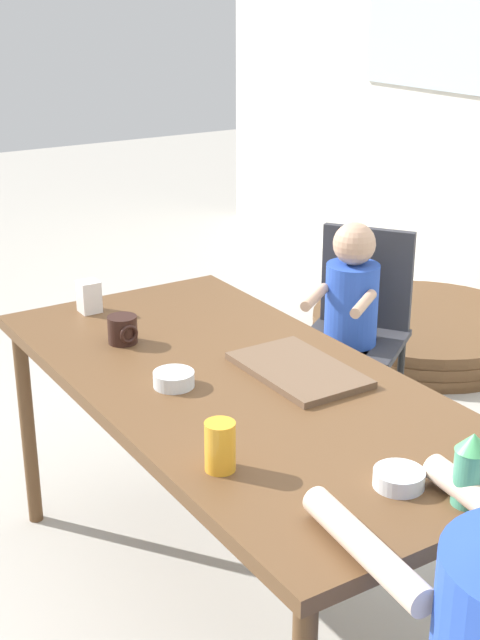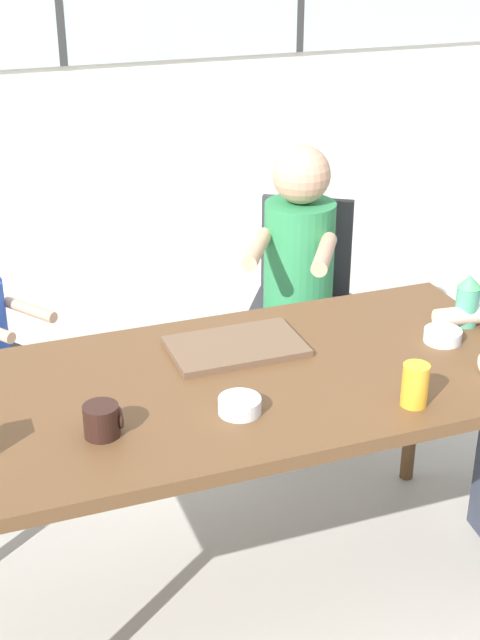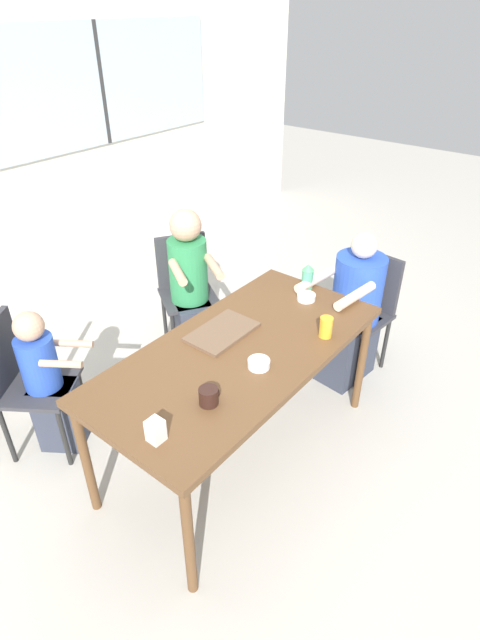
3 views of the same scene
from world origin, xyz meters
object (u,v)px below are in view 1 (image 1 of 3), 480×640
at_px(folded_table_stack, 423,332).
at_px(sippy_cup, 471,468).
at_px(bowl_cereal, 174,379).
at_px(coffee_mug, 123,330).
at_px(juice_glass, 220,446).
at_px(bowl_white_shallow, 398,479).
at_px(person_toddler, 348,348).
at_px(chair_for_toddler, 359,316).
at_px(milk_carton_small, 89,297).

bearing_deg(folded_table_stack, sippy_cup, -42.20).
height_order(bowl_cereal, folded_table_stack, bowl_cereal).
bearing_deg(coffee_mug, juice_glass, -9.73).
xyz_separation_m(bowl_white_shallow, bowl_cereal, (-0.72, -0.17, 0.00)).
bearing_deg(coffee_mug, sippy_cup, 10.98).
bearing_deg(bowl_white_shallow, person_toddler, 144.70).
bearing_deg(sippy_cup, coffee_mug, -169.02).
bearing_deg(bowl_white_shallow, chair_for_toddler, 142.95).
relative_size(chair_for_toddler, sippy_cup, 5.24).
bearing_deg(coffee_mug, chair_for_toddler, 104.25).
bearing_deg(juice_glass, chair_for_toddler, 129.77).
bearing_deg(juice_glass, sippy_cup, 42.85).
xyz_separation_m(coffee_mug, bowl_white_shallow, (1.08, 0.15, -0.02)).
xyz_separation_m(bowl_cereal, folded_table_stack, (-1.20, 2.11, -0.71)).
distance_m(sippy_cup, juice_glass, 0.55).
bearing_deg(chair_for_toddler, folded_table_stack, -94.17).
relative_size(chair_for_toddler, person_toddler, 0.92).
bearing_deg(bowl_cereal, folded_table_stack, 119.56).
height_order(person_toddler, sippy_cup, person_toddler).
relative_size(chair_for_toddler, juice_glass, 7.40).
bearing_deg(coffee_mug, bowl_white_shallow, 8.08).
bearing_deg(milk_carton_small, folded_table_stack, 104.29).
bearing_deg(bowl_cereal, sippy_cup, 16.48).
height_order(juice_glass, bowl_cereal, juice_glass).
distance_m(chair_for_toddler, bowl_white_shallow, 1.75).
xyz_separation_m(person_toddler, milk_carton_small, (-0.10, -1.05, 0.39)).
bearing_deg(person_toddler, juice_glass, 95.27).
height_order(person_toddler, milk_carton_small, person_toddler).
xyz_separation_m(milk_carton_small, bowl_white_shallow, (1.39, 0.13, -0.03)).
bearing_deg(bowl_white_shallow, bowl_cereal, -166.71).
distance_m(chair_for_toddler, juice_glass, 1.77).
xyz_separation_m(coffee_mug, milk_carton_small, (-0.31, 0.02, 0.01)).
xyz_separation_m(person_toddler, juice_glass, (1.02, -1.21, 0.39)).
xyz_separation_m(sippy_cup, juice_glass, (-0.40, -0.37, -0.03)).
bearing_deg(milk_carton_small, person_toddler, 84.80).
relative_size(juice_glass, milk_carton_small, 1.11).
bearing_deg(folded_table_stack, juice_glass, -53.59).
distance_m(bowl_cereal, folded_table_stack, 2.52).
xyz_separation_m(chair_for_toddler, folded_table_stack, (-0.53, 0.89, -0.44)).
bearing_deg(juice_glass, person_toddler, 130.24).
height_order(chair_for_toddler, bowl_white_shallow, chair_for_toddler).
height_order(chair_for_toddler, coffee_mug, chair_for_toddler).
xyz_separation_m(milk_carton_small, bowl_cereal, (0.67, -0.04, -0.03)).
height_order(coffee_mug, bowl_white_shallow, coffee_mug).
distance_m(person_toddler, milk_carton_small, 1.12).
bearing_deg(juice_glass, bowl_cereal, 164.85).
height_order(coffee_mug, folded_table_stack, coffee_mug).
bearing_deg(bowl_cereal, chair_for_toddler, 118.63).
height_order(coffee_mug, juice_glass, juice_glass).
relative_size(coffee_mug, milk_carton_small, 0.90).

